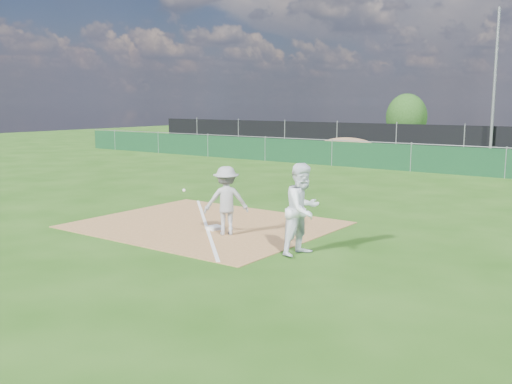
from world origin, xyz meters
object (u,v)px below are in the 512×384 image
first_base (215,228)px  runner (303,209)px  car_left (412,137)px  car_mid (466,140)px  light_pole (494,85)px  play_at_first (226,201)px  tree_left (406,117)px

first_base → runner: bearing=-13.2°
first_base → car_left: 27.20m
car_mid → light_pole: bearing=-163.9°
light_pole → car_mid: 6.24m
play_at_first → car_mid: bearing=94.7°
first_base → play_at_first: bearing=-24.2°
car_left → first_base: bearing=173.9°
car_left → car_mid: car_left is taller
light_pole → runner: 22.96m
car_mid → play_at_first: bearing=171.6°
light_pole → car_left: bearing=142.8°
runner → play_at_first: bearing=88.7°
car_left → tree_left: bearing=7.7°
light_pole → car_left: light_pole is taller
runner → car_left: size_ratio=0.43×
play_at_first → runner: 2.37m
light_pole → car_mid: size_ratio=1.84×
light_pole → play_at_first: (-0.38, -22.25, -3.18)m
light_pole → car_left: (-6.19, 4.69, -3.24)m
play_at_first → runner: (2.33, -0.42, 0.12)m
runner → tree_left: (-10.96, 33.43, 0.98)m
first_base → runner: 3.12m
play_at_first → tree_left: size_ratio=0.52×
car_mid → runner: bearing=176.3°
tree_left → car_mid: bearing=-43.7°
tree_left → light_pole: bearing=-50.1°
first_base → car_mid: 26.68m
car_mid → first_base: bearing=170.4°
first_base → car_left: car_left is taller
car_mid → tree_left: tree_left is taller
runner → car_left: 28.55m
car_left → car_mid: bearing=-108.1°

